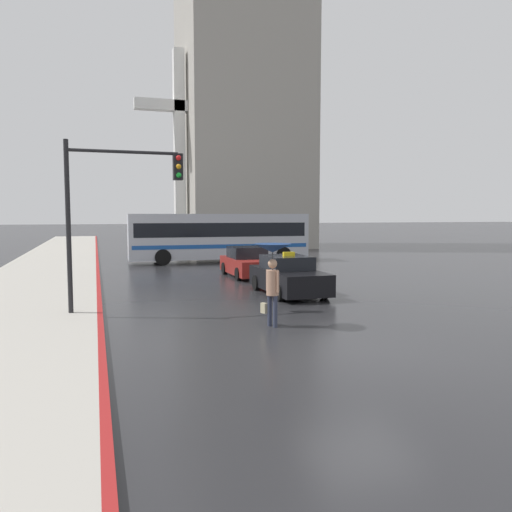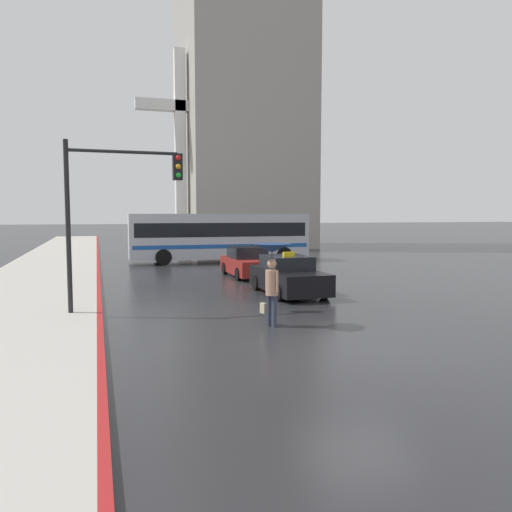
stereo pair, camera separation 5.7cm
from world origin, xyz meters
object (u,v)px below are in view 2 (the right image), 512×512
sedan_red (248,263)px  city_bus (219,235)px  taxi (288,276)px  traffic_light (117,195)px  pedestrian_with_umbrella (272,262)px  monument_cross (180,137)px

sedan_red → city_bus: (0.43, 7.68, 1.04)m
taxi → traffic_light: (-6.27, -2.02, 2.94)m
pedestrian_with_umbrella → traffic_light: (-3.83, 2.97, 1.85)m
traffic_light → monument_cross: monument_cross is taller
pedestrian_with_umbrella → sedan_red: bearing=-36.6°
sedan_red → monument_cross: monument_cross is taller
traffic_light → monument_cross: 28.90m
taxi → city_bus: bearing=-92.3°
traffic_light → sedan_red: bearing=50.2°
pedestrian_with_umbrella → city_bus: bearing=-32.4°
city_bus → monument_cross: (-0.45, 12.24, 7.86)m
city_bus → pedestrian_with_umbrella: size_ratio=5.03×
taxi → pedestrian_with_umbrella: bearing=64.0°
pedestrian_with_umbrella → monument_cross: monument_cross is taller
sedan_red → pedestrian_with_umbrella: pedestrian_with_umbrella is taller
city_bus → pedestrian_with_umbrella: (-2.97, -18.29, 0.06)m
taxi → sedan_red: 5.62m
pedestrian_with_umbrella → traffic_light: traffic_light is taller
sedan_red → monument_cross: 21.82m
sedan_red → taxi: bearing=89.0°
city_bus → taxi: bearing=-0.4°
taxi → monument_cross: 27.04m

